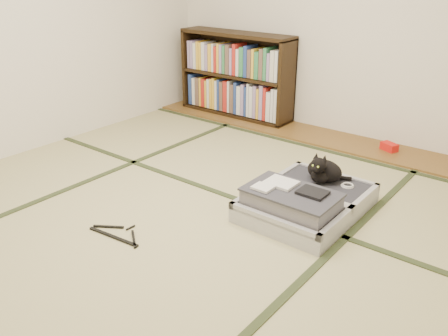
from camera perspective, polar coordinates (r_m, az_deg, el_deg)
The scene contains 9 objects.
floor at distance 3.32m, azimuth -4.44°, elevation -5.64°, with size 4.50×4.50×0.00m, color tan.
wood_strip at distance 4.84m, azimuth 11.72°, elevation 3.67°, with size 4.00×0.50×0.02m, color brown.
red_item at distance 4.62m, azimuth 19.26°, elevation 2.43°, with size 0.15×0.09×0.07m, color red.
tatami_borders at distance 3.66m, azimuth 0.78°, elevation -2.63°, with size 4.00×4.50×0.01m.
bookcase at distance 5.35m, azimuth 1.44°, elevation 10.96°, with size 1.35×0.31×0.92m.
suitcase at distance 3.33m, azimuth 9.61°, elevation -4.01°, with size 0.68×0.91×0.27m.
cat at distance 3.52m, azimuth 11.86°, elevation -0.31°, with size 0.30×0.31×0.25m.
cable_coil at distance 3.52m, azimuth 14.63°, elevation -2.05°, with size 0.09×0.09×0.02m.
hanger at distance 3.15m, azimuth -12.70°, elevation -7.82°, with size 0.42×0.21×0.01m.
Camera 1 is at (1.99, -2.11, 1.62)m, focal length 38.00 mm.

